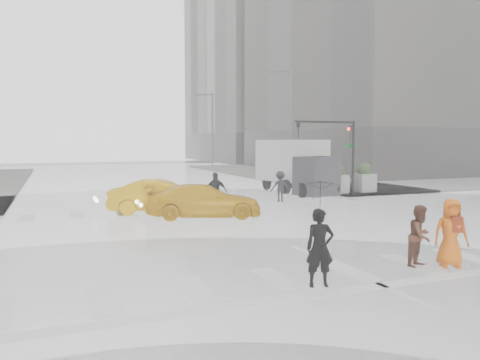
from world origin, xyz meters
name	(u,v)px	position (x,y,z in m)	size (l,w,h in m)	color
ground	(254,229)	(0.00, 0.00, 0.00)	(120.00, 120.00, 0.00)	black
sidewalk_ne	(379,178)	(19.50, 17.50, 0.07)	(35.00, 35.00, 0.15)	slate
building_ne_far	(280,63)	(29.00, 56.00, 16.27)	(26.05, 26.05, 36.00)	#ADA497
road_markings	(254,229)	(0.00, 0.00, 0.01)	(18.00, 48.00, 0.01)	silver
traffic_signal_pole	(339,142)	(9.01, 8.01, 3.22)	(4.45, 0.42, 4.50)	black
street_lamp_near	(289,120)	(10.87, 18.00, 4.95)	(2.15, 0.22, 9.00)	#59595B
street_lamp_far	(211,127)	(10.87, 38.00, 4.95)	(2.15, 0.22, 9.00)	#59595B
planter_west	(308,180)	(7.00, 8.20, 0.98)	(1.10, 1.10, 1.80)	slate
planter_mid	(337,179)	(9.00, 8.20, 0.98)	(1.10, 1.10, 1.80)	slate
planter_east	(364,178)	(11.00, 8.20, 0.98)	(1.10, 1.10, 1.80)	slate
pedestrian_black	(320,217)	(-1.35, -6.80, 1.58)	(1.19, 1.20, 2.43)	black
pedestrian_brown	(420,236)	(1.99, -6.32, 0.81)	(0.79, 0.62, 1.63)	#4E2B1C
pedestrian_orange	(451,233)	(2.70, -6.64, 0.90)	(1.04, 0.90, 1.80)	#DB5E0F
pedestrian_far_a	(216,191)	(0.19, 5.00, 0.91)	(1.07, 0.65, 1.82)	black
pedestrian_far_b	(280,186)	(4.48, 6.81, 0.83)	(1.07, 0.59, 1.66)	black
taxi_mid	(161,196)	(-2.36, 5.19, 0.77)	(1.63, 4.67, 1.54)	#EAAC0C
taxi_rear	(204,201)	(-0.93, 3.32, 0.72)	(2.01, 4.36, 1.43)	#EAAC0C
box_truck	(298,165)	(7.50, 10.33, 1.79)	(2.37, 6.31, 3.35)	silver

